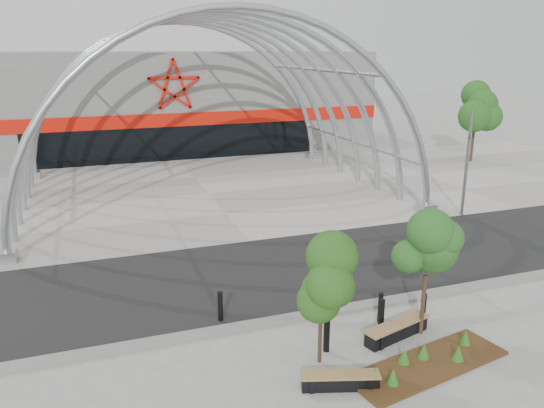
# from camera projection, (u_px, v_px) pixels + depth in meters

# --- Properties ---
(ground) EXTENTS (140.00, 140.00, 0.00)m
(ground) POSITION_uv_depth(u_px,v_px,m) (312.00, 312.00, 17.43)
(ground) COLOR gray
(ground) RESTS_ON ground
(road) EXTENTS (140.00, 7.00, 0.02)m
(road) POSITION_uv_depth(u_px,v_px,m) (276.00, 271.00, 20.60)
(road) COLOR black
(road) RESTS_ON ground
(forecourt) EXTENTS (60.00, 17.00, 0.04)m
(forecourt) POSITION_uv_depth(u_px,v_px,m) (208.00, 194.00, 31.44)
(forecourt) COLOR #9A958C
(forecourt) RESTS_ON ground
(kerb) EXTENTS (60.00, 0.50, 0.12)m
(kerb) POSITION_uv_depth(u_px,v_px,m) (315.00, 314.00, 17.19)
(kerb) COLOR slate
(kerb) RESTS_ON ground
(arena_building) EXTENTS (34.00, 15.24, 8.00)m
(arena_building) POSITION_uv_depth(u_px,v_px,m) (161.00, 99.00, 46.55)
(arena_building) COLOR slate
(arena_building) RESTS_ON ground
(vault_canopy) EXTENTS (20.80, 15.80, 20.36)m
(vault_canopy) POSITION_uv_depth(u_px,v_px,m) (208.00, 194.00, 31.45)
(vault_canopy) COLOR #A4A8AE
(vault_canopy) RESTS_ON ground
(planting_bed) EXTENTS (4.99, 2.35, 0.51)m
(planting_bed) POSITION_uv_depth(u_px,v_px,m) (426.00, 363.00, 14.44)
(planting_bed) COLOR #38260F
(planting_bed) RESTS_ON ground
(signal_pole) EXTENTS (0.39, 0.75, 5.39)m
(signal_pole) POSITION_uv_depth(u_px,v_px,m) (467.00, 162.00, 26.65)
(signal_pole) COLOR slate
(signal_pole) RESTS_ON ground
(street_tree_0) EXTENTS (1.47, 1.47, 3.35)m
(street_tree_0) POSITION_uv_depth(u_px,v_px,m) (322.00, 282.00, 14.01)
(street_tree_0) COLOR black
(street_tree_0) RESTS_ON ground
(street_tree_1) EXTENTS (1.58, 1.58, 3.74)m
(street_tree_1) POSITION_uv_depth(u_px,v_px,m) (428.00, 251.00, 15.40)
(street_tree_1) COLOR #332519
(street_tree_1) RESTS_ON ground
(bench_0) EXTENTS (2.06, 1.03, 0.42)m
(bench_0) POSITION_uv_depth(u_px,v_px,m) (340.00, 381.00, 13.49)
(bench_0) COLOR black
(bench_0) RESTS_ON ground
(bench_1) EXTENTS (2.38, 1.12, 0.49)m
(bench_1) POSITION_uv_depth(u_px,v_px,m) (397.00, 330.00, 15.85)
(bench_1) COLOR black
(bench_1) RESTS_ON ground
(bollard_0) EXTENTS (0.16, 0.16, 1.00)m
(bollard_0) POSITION_uv_depth(u_px,v_px,m) (220.00, 306.00, 16.75)
(bollard_0) COLOR black
(bollard_0) RESTS_ON ground
(bollard_1) EXTENTS (0.18, 0.18, 1.13)m
(bollard_1) POSITION_uv_depth(u_px,v_px,m) (327.00, 333.00, 15.06)
(bollard_1) COLOR black
(bollard_1) RESTS_ON ground
(bollard_2) EXTENTS (0.17, 0.17, 1.09)m
(bollard_2) POSITION_uv_depth(u_px,v_px,m) (381.00, 316.00, 16.08)
(bollard_2) COLOR black
(bollard_2) RESTS_ON ground
(bollard_3) EXTENTS (0.16, 0.16, 0.98)m
(bollard_3) POSITION_uv_depth(u_px,v_px,m) (380.00, 307.00, 16.72)
(bollard_3) COLOR black
(bollard_3) RESTS_ON ground
(bollard_4) EXTENTS (0.17, 0.17, 1.04)m
(bollard_4) POSITION_uv_depth(u_px,v_px,m) (423.00, 309.00, 16.57)
(bollard_4) COLOR black
(bollard_4) RESTS_ON ground
(bg_tree_1) EXTENTS (2.70, 2.70, 5.91)m
(bg_tree_1) POSITION_uv_depth(u_px,v_px,m) (477.00, 105.00, 39.19)
(bg_tree_1) COLOR #312114
(bg_tree_1) RESTS_ON ground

